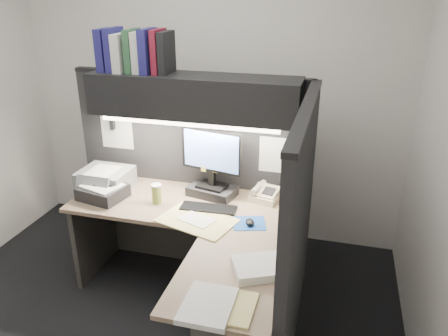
{
  "coord_description": "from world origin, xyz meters",
  "views": [
    {
      "loc": [
        1.15,
        -2.18,
        2.24
      ],
      "look_at": [
        0.42,
        0.51,
        1.07
      ],
      "focal_mm": 35.0,
      "sensor_mm": 36.0,
      "label": 1
    }
  ],
  "objects_px": {
    "telephone": "(266,195)",
    "coffee_cup": "(157,194)",
    "notebook_stack": "(103,192)",
    "monitor": "(212,170)",
    "printer": "(106,179)",
    "desk": "(204,287)",
    "keyboard": "(208,208)",
    "overhead_shelf": "(193,96)"
  },
  "relations": [
    {
      "from": "printer",
      "to": "coffee_cup",
      "type": "bearing_deg",
      "value": -14.02
    },
    {
      "from": "desk",
      "to": "monitor",
      "type": "relative_size",
      "value": 3.17
    },
    {
      "from": "keyboard",
      "to": "notebook_stack",
      "type": "height_order",
      "value": "notebook_stack"
    },
    {
      "from": "overhead_shelf",
      "to": "notebook_stack",
      "type": "distance_m",
      "value": 1.01
    },
    {
      "from": "monitor",
      "to": "printer",
      "type": "height_order",
      "value": "monitor"
    },
    {
      "from": "desk",
      "to": "coffee_cup",
      "type": "distance_m",
      "value": 0.81
    },
    {
      "from": "monitor",
      "to": "printer",
      "type": "bearing_deg",
      "value": -161.78
    },
    {
      "from": "telephone",
      "to": "notebook_stack",
      "type": "relative_size",
      "value": 0.66
    },
    {
      "from": "overhead_shelf",
      "to": "keyboard",
      "type": "height_order",
      "value": "overhead_shelf"
    },
    {
      "from": "overhead_shelf",
      "to": "notebook_stack",
      "type": "relative_size",
      "value": 4.77
    },
    {
      "from": "printer",
      "to": "notebook_stack",
      "type": "height_order",
      "value": "printer"
    },
    {
      "from": "coffee_cup",
      "to": "printer",
      "type": "bearing_deg",
      "value": 164.59
    },
    {
      "from": "keyboard",
      "to": "printer",
      "type": "bearing_deg",
      "value": 168.05
    },
    {
      "from": "overhead_shelf",
      "to": "notebook_stack",
      "type": "height_order",
      "value": "overhead_shelf"
    },
    {
      "from": "keyboard",
      "to": "notebook_stack",
      "type": "xyz_separation_m",
      "value": [
        -0.83,
        -0.03,
        0.04
      ]
    },
    {
      "from": "coffee_cup",
      "to": "notebook_stack",
      "type": "xyz_separation_m",
      "value": [
        -0.43,
        -0.04,
        -0.02
      ]
    },
    {
      "from": "notebook_stack",
      "to": "desk",
      "type": "bearing_deg",
      "value": -26.28
    },
    {
      "from": "desk",
      "to": "keyboard",
      "type": "height_order",
      "value": "keyboard"
    },
    {
      "from": "monitor",
      "to": "notebook_stack",
      "type": "bearing_deg",
      "value": -149.31
    },
    {
      "from": "desk",
      "to": "telephone",
      "type": "xyz_separation_m",
      "value": [
        0.25,
        0.77,
        0.33
      ]
    },
    {
      "from": "desk",
      "to": "monitor",
      "type": "bearing_deg",
      "value": 102.45
    },
    {
      "from": "keyboard",
      "to": "printer",
      "type": "xyz_separation_m",
      "value": [
        -0.9,
        0.14,
        0.07
      ]
    },
    {
      "from": "overhead_shelf",
      "to": "coffee_cup",
      "type": "bearing_deg",
      "value": -132.5
    },
    {
      "from": "keyboard",
      "to": "telephone",
      "type": "bearing_deg",
      "value": 32.81
    },
    {
      "from": "keyboard",
      "to": "coffee_cup",
      "type": "height_order",
      "value": "coffee_cup"
    },
    {
      "from": "monitor",
      "to": "printer",
      "type": "relative_size",
      "value": 1.39
    },
    {
      "from": "desk",
      "to": "telephone",
      "type": "distance_m",
      "value": 0.88
    },
    {
      "from": "desk",
      "to": "telephone",
      "type": "height_order",
      "value": "telephone"
    },
    {
      "from": "telephone",
      "to": "coffee_cup",
      "type": "bearing_deg",
      "value": -147.75
    },
    {
      "from": "telephone",
      "to": "notebook_stack",
      "type": "distance_m",
      "value": 1.24
    },
    {
      "from": "monitor",
      "to": "telephone",
      "type": "relative_size",
      "value": 2.51
    },
    {
      "from": "coffee_cup",
      "to": "keyboard",
      "type": "bearing_deg",
      "value": -0.67
    },
    {
      "from": "desk",
      "to": "keyboard",
      "type": "distance_m",
      "value": 0.6
    },
    {
      "from": "desk",
      "to": "monitor",
      "type": "height_order",
      "value": "monitor"
    },
    {
      "from": "overhead_shelf",
      "to": "keyboard",
      "type": "distance_m",
      "value": 0.82
    },
    {
      "from": "overhead_shelf",
      "to": "telephone",
      "type": "xyz_separation_m",
      "value": [
        0.55,
        0.02,
        -0.73
      ]
    },
    {
      "from": "coffee_cup",
      "to": "notebook_stack",
      "type": "distance_m",
      "value": 0.43
    },
    {
      "from": "monitor",
      "to": "keyboard",
      "type": "relative_size",
      "value": 1.32
    },
    {
      "from": "telephone",
      "to": "printer",
      "type": "relative_size",
      "value": 0.56
    },
    {
      "from": "monitor",
      "to": "printer",
      "type": "distance_m",
      "value": 0.88
    },
    {
      "from": "telephone",
      "to": "notebook_stack",
      "type": "xyz_separation_m",
      "value": [
        -1.21,
        -0.3,
        0.01
      ]
    },
    {
      "from": "desk",
      "to": "overhead_shelf",
      "type": "bearing_deg",
      "value": 111.79
    }
  ]
}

